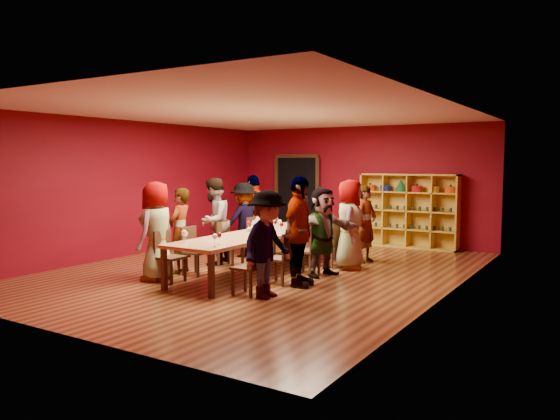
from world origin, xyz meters
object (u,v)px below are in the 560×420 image
object	(u,v)px
chair_person_right_2	(310,248)
chair_person_right_4	(349,237)
chair_person_left_1	(193,248)
chair_person_right_1	(283,255)
person_left_2	(214,221)
person_right_3	(350,224)
person_right_4	(366,224)
person_left_0	(157,231)
person_left_4	(254,214)
wine_bottle	(303,219)
person_right_0	(267,244)
chair_person_right_3	(332,242)
tasting_table	(263,235)
chair_person_right_0	(252,264)
person_left_1	(180,231)
chair_person_left_2	(227,241)
shelving_unit	(409,207)
chair_person_left_3	(256,235)
person_left_3	(244,220)
spittoon_bowl	(265,230)
person_right_1	(299,232)
person_right_2	(323,231)
chair_person_left_0	(167,253)

from	to	relation	value
chair_person_right_2	chair_person_right_4	world-z (taller)	same
chair_person_left_1	chair_person_right_1	xyz separation A→B (m)	(1.82, 0.21, 0.00)
person_left_2	person_right_3	distance (m)	2.75
person_right_4	person_left_0	bearing A→B (deg)	154.22
person_left_4	wine_bottle	xyz separation A→B (m)	(1.35, -0.13, -0.03)
person_right_0	chair_person_right_3	bearing A→B (deg)	8.48
tasting_table	person_right_4	distance (m)	2.30
person_left_2	chair_person_right_0	size ratio (longest dim) A/B	1.98
person_left_1	chair_person_left_2	xyz separation A→B (m)	(0.32, 1.03, -0.30)
chair_person_right_0	person_right_3	bearing A→B (deg)	81.99
person_right_0	chair_person_right_3	world-z (taller)	person_right_0
person_left_1	chair_person_right_2	xyz separation A→B (m)	(2.14, 1.18, -0.30)
chair_person_right_3	chair_person_right_1	bearing A→B (deg)	-90.00
shelving_unit	chair_person_right_2	size ratio (longest dim) A/B	2.70
chair_person_left_3	person_right_0	xyz separation A→B (m)	(2.11, -2.78, 0.33)
person_left_3	spittoon_bowl	world-z (taller)	person_left_3
person_right_1	wine_bottle	size ratio (longest dim) A/B	5.84
chair_person_right_1	person_right_2	distance (m)	1.05
person_left_0	person_right_3	bearing A→B (deg)	128.42
person_left_2	wine_bottle	size ratio (longest dim) A/B	5.56
chair_person_left_3	person_left_4	distance (m)	0.76
tasting_table	person_right_1	distance (m)	1.45
person_right_4	spittoon_bowl	distance (m)	2.38
tasting_table	chair_person_right_0	bearing A→B (deg)	-61.59
person_right_0	chair_person_right_1	world-z (taller)	person_right_0
person_left_0	person_right_4	xyz separation A→B (m)	(2.45, 3.55, -0.07)
tasting_table	person_right_3	size ratio (longest dim) A/B	2.58
chair_person_right_2	person_left_1	bearing A→B (deg)	-151.22
spittoon_bowl	chair_person_left_0	bearing A→B (deg)	-126.74
person_right_2	chair_person_left_1	bearing A→B (deg)	139.32
chair_person_left_3	person_right_4	xyz separation A→B (m)	(2.21, 0.80, 0.31)
chair_person_right_2	person_right_0	bearing A→B (deg)	-81.40
chair_person_right_2	person_right_4	bearing A→B (deg)	77.01
person_left_0	chair_person_right_3	bearing A→B (deg)	133.28
person_right_2	person_right_4	distance (m)	1.69
chair_person_right_4	person_right_4	xyz separation A→B (m)	(0.39, -0.00, 0.31)
chair_person_left_3	chair_person_right_2	xyz separation A→B (m)	(1.82, -0.89, 0.00)
chair_person_left_2	chair_person_right_4	bearing A→B (deg)	45.18
chair_person_left_2	chair_person_left_0	bearing A→B (deg)	-90.00
person_left_3	person_right_2	world-z (taller)	person_right_2
person_left_0	chair_person_left_3	size ratio (longest dim) A/B	1.96
person_left_0	person_left_4	bearing A→B (deg)	172.97
person_left_1	person_right_1	xyz separation A→B (m)	(2.45, 0.21, 0.12)
person_right_0	chair_person_right_4	world-z (taller)	person_right_0
chair_person_left_3	wine_bottle	size ratio (longest dim) A/B	2.81
chair_person_left_3	person_left_4	size ratio (longest dim) A/B	0.50
person_left_2	person_right_3	size ratio (longest dim) A/B	1.01
shelving_unit	chair_person_right_4	size ratio (longest dim) A/B	2.70
chair_person_left_2	chair_person_left_3	xyz separation A→B (m)	(0.00, 1.03, 0.00)
chair_person_left_3	chair_person_left_1	bearing A→B (deg)	-90.00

